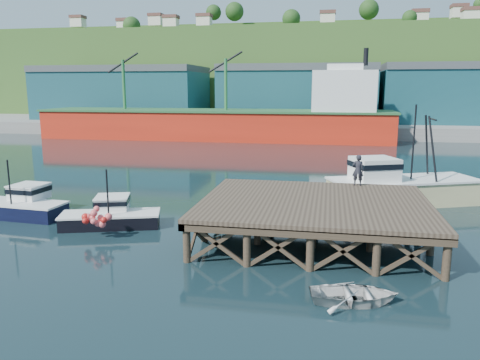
% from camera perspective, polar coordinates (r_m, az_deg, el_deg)
% --- Properties ---
extents(ground, '(300.00, 300.00, 0.00)m').
position_cam_1_polar(ground, '(26.64, -3.04, -6.39)').
color(ground, black).
rests_on(ground, ground).
extents(wharf, '(12.00, 10.00, 2.62)m').
position_cam_1_polar(wharf, '(25.21, 9.05, -2.95)').
color(wharf, brown).
rests_on(wharf, ground).
extents(far_quay, '(160.00, 40.00, 2.00)m').
position_cam_1_polar(far_quay, '(95.11, 7.14, 6.83)').
color(far_quay, gray).
rests_on(far_quay, ground).
extents(warehouse_left, '(32.00, 16.00, 9.00)m').
position_cam_1_polar(warehouse_left, '(98.65, -14.05, 9.94)').
color(warehouse_left, '#1B5459').
rests_on(warehouse_left, far_quay).
extents(warehouse_mid, '(28.00, 16.00, 9.00)m').
position_cam_1_polar(warehouse_mid, '(89.87, 7.01, 10.10)').
color(warehouse_mid, '#1B5459').
rests_on(warehouse_mid, far_quay).
extents(warehouse_right, '(30.00, 16.00, 9.00)m').
position_cam_1_polar(warehouse_right, '(92.78, 26.07, 9.10)').
color(warehouse_right, '#1B5459').
rests_on(warehouse_right, far_quay).
extents(cargo_ship, '(55.50, 10.00, 13.75)m').
position_cam_1_polar(cargo_ship, '(74.25, -0.55, 7.51)').
color(cargo_ship, red).
rests_on(cargo_ship, ground).
extents(hillside, '(220.00, 50.00, 22.00)m').
position_cam_1_polar(hillside, '(124.84, 8.19, 12.41)').
color(hillside, '#2D511E').
rests_on(hillside, ground).
extents(boat_navy, '(6.14, 3.45, 3.74)m').
position_cam_1_polar(boat_navy, '(32.82, -25.08, -2.72)').
color(boat_navy, black).
rests_on(boat_navy, ground).
extents(boat_black, '(6.06, 5.02, 3.52)m').
position_cam_1_polar(boat_black, '(28.75, -15.46, -4.13)').
color(boat_black, black).
rests_on(boat_black, ground).
extents(trawler, '(10.97, 7.31, 6.93)m').
position_cam_1_polar(trawler, '(34.77, 18.95, -0.40)').
color(trawler, beige).
rests_on(trawler, ground).
extents(dinghy, '(3.62, 2.81, 0.69)m').
position_cam_1_polar(dinghy, '(18.73, 13.74, -13.39)').
color(dinghy, silver).
rests_on(dinghy, ground).
extents(dockworker, '(0.72, 0.49, 1.91)m').
position_cam_1_polar(dockworker, '(29.52, 14.18, 1.17)').
color(dockworker, black).
rests_on(dockworker, wharf).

